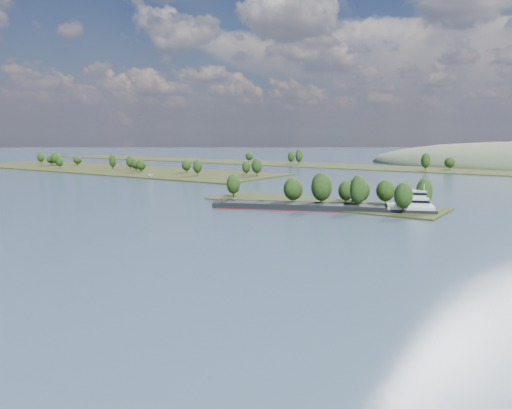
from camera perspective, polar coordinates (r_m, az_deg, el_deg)
The scene contains 6 objects.
ground at distance 158.55m, azimuth -2.49°, elevation -2.53°, with size 1800.00×1800.00×0.00m, color #324757.
tree_island at distance 204.71m, azimuth 8.83°, elevation 0.96°, with size 100.00×30.00×14.73m.
left_bank at distance 417.92m, azimuth -16.48°, elevation 3.95°, with size 300.00×80.00×14.12m.
back_shoreline at distance 414.61m, azimuth 22.29°, elevation 3.61°, with size 900.00×60.00×15.32m.
cargo_barge at distance 193.46m, azimuth 9.25°, elevation -0.24°, with size 82.52×40.55×11.47m.
motorboat at distance 338.40m, azimuth -11.95°, elevation 3.24°, with size 2.37×6.29×2.43m, color white.
Camera 1 is at (92.80, -5.11, 29.57)m, focal length 35.00 mm.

